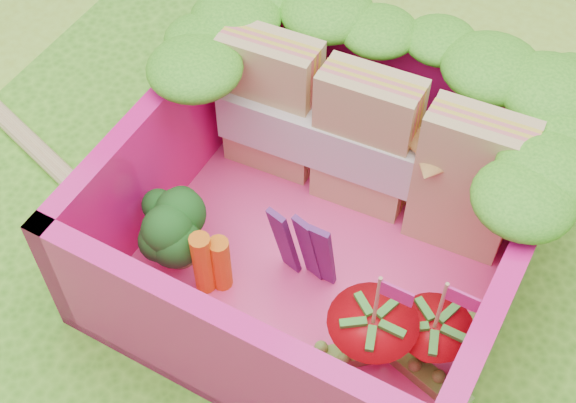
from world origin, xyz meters
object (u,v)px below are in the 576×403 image
(sandwich_stack, at_px, (367,144))
(strawberry_right, at_px, (429,344))
(strawberry_left, at_px, (370,343))
(bento_box, at_px, (326,213))
(broccoli, at_px, (175,223))
(chopsticks, at_px, (21,134))

(sandwich_stack, bearing_deg, strawberry_right, -47.43)
(sandwich_stack, bearing_deg, strawberry_left, -62.80)
(bento_box, distance_m, strawberry_right, 0.54)
(sandwich_stack, distance_m, strawberry_right, 0.72)
(broccoli, bearing_deg, strawberry_left, -4.72)
(chopsticks, bearing_deg, broccoli, -12.01)
(strawberry_left, relative_size, chopsticks, 0.26)
(broccoli, relative_size, strawberry_left, 0.65)
(strawberry_left, distance_m, chopsticks, 1.67)
(sandwich_stack, xyz_separation_m, strawberry_left, (0.31, -0.61, -0.15))
(broccoli, height_order, strawberry_right, strawberry_right)
(sandwich_stack, xyz_separation_m, chopsticks, (-1.33, -0.36, -0.31))
(broccoli, height_order, chopsticks, broccoli)
(sandwich_stack, relative_size, strawberry_left, 2.11)
(chopsticks, bearing_deg, bento_box, 2.87)
(bento_box, height_order, strawberry_right, bento_box)
(strawberry_left, bearing_deg, bento_box, 135.01)
(sandwich_stack, bearing_deg, broccoli, -128.77)
(strawberry_right, bearing_deg, sandwich_stack, 132.57)
(sandwich_stack, height_order, chopsticks, sandwich_stack)
(strawberry_left, bearing_deg, sandwich_stack, 117.20)
(bento_box, xyz_separation_m, broccoli, (-0.43, -0.26, -0.03))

